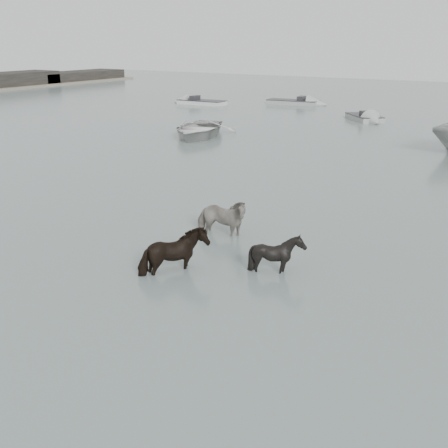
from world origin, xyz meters
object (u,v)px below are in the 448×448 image
(rowboat_lead, at_px, (198,127))
(pony_dark, at_px, (174,245))
(pony_pinto, at_px, (221,212))
(pony_black, at_px, (277,249))

(rowboat_lead, bearing_deg, pony_dark, -74.54)
(pony_pinto, distance_m, rowboat_lead, 17.93)
(pony_dark, bearing_deg, pony_black, -52.79)
(pony_pinto, bearing_deg, pony_dark, -177.28)
(pony_black, relative_size, rowboat_lead, 0.23)
(pony_pinto, relative_size, pony_dark, 1.18)
(pony_dark, height_order, rowboat_lead, pony_dark)
(pony_black, distance_m, rowboat_lead, 20.86)
(pony_pinto, xyz_separation_m, pony_dark, (0.49, -3.01, 0.00))
(pony_dark, bearing_deg, rowboat_lead, 37.29)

